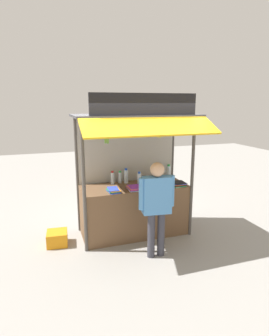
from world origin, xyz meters
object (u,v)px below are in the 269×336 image
object	(u,v)px
banana_bunch_rightmost	(107,139)
plastic_crate	(57,238)
water_bottle_front_right	(139,179)
water_bottle_rear_center	(160,175)
water_bottle_far_right	(120,177)
magazine_stack_far_left	(179,184)
banana_bunch_inner_left	(159,133)
water_bottle_center	(126,176)
water_bottle_mid_right	(112,178)
vendor_person	(157,201)
magazine_stack_mid_left	(149,183)
magazine_stack_right	(134,188)
magazine_stack_back_right	(114,190)
water_bottle_left	(169,172)

from	to	relation	value
banana_bunch_rightmost	plastic_crate	size ratio (longest dim) A/B	0.87
water_bottle_front_right	water_bottle_rear_center	bearing A→B (deg)	14.50
plastic_crate	water_bottle_far_right	bearing A→B (deg)	13.39
magazine_stack_far_left	banana_bunch_inner_left	distance (m)	1.15
water_bottle_center	magazine_stack_far_left	world-z (taller)	water_bottle_center
water_bottle_center	water_bottle_mid_right	bearing A→B (deg)	175.79
banana_bunch_rightmost	water_bottle_rear_center	bearing A→B (deg)	27.18
water_bottle_rear_center	water_bottle_far_right	world-z (taller)	water_bottle_rear_center
water_bottle_center	vendor_person	xyz separation A→B (m)	(0.16, -1.17, -0.14)
water_bottle_rear_center	water_bottle_mid_right	xyz separation A→B (m)	(-0.95, 0.13, -0.00)
water_bottle_center	banana_bunch_inner_left	bearing A→B (deg)	-63.90
water_bottle_far_right	vendor_person	size ratio (longest dim) A/B	0.15
water_bottle_mid_right	magazine_stack_far_left	distance (m)	1.27
magazine_stack_mid_left	magazine_stack_right	distance (m)	0.45
water_bottle_rear_center	water_bottle_front_right	size ratio (longest dim) A/B	0.99
water_bottle_mid_right	water_bottle_center	distance (m)	0.27
magazine_stack_back_right	banana_bunch_rightmost	world-z (taller)	banana_bunch_rightmost
water_bottle_center	water_bottle_left	bearing A→B (deg)	3.30
magazine_stack_mid_left	banana_bunch_rightmost	distance (m)	1.40
water_bottle_mid_right	banana_bunch_rightmost	world-z (taller)	banana_bunch_rightmost
water_bottle_rear_center	water_bottle_mid_right	size ratio (longest dim) A/B	1.04
water_bottle_front_right	magazine_stack_right	bearing A→B (deg)	-125.83
vendor_person	water_bottle_center	bearing A→B (deg)	105.15
magazine_stack_mid_left	water_bottle_front_right	bearing A→B (deg)	173.74
water_bottle_far_right	magazine_stack_back_right	xyz separation A→B (m)	(-0.26, -0.52, -0.08)
water_bottle_rear_center	magazine_stack_mid_left	xyz separation A→B (m)	(-0.29, -0.15, -0.09)
water_bottle_mid_right	water_bottle_left	world-z (taller)	water_bottle_left
water_bottle_far_right	water_bottle_mid_right	size ratio (longest dim) A/B	0.94
vendor_person	banana_bunch_inner_left	bearing A→B (deg)	71.97
water_bottle_rear_center	water_bottle_center	size ratio (longest dim) A/B	0.90
water_bottle_mid_right	magazine_stack_right	world-z (taller)	water_bottle_mid_right
water_bottle_rear_center	magazine_stack_mid_left	world-z (taller)	water_bottle_rear_center
magazine_stack_back_right	water_bottle_mid_right	bearing A→B (deg)	77.88
water_bottle_rear_center	vendor_person	world-z (taller)	vendor_person
water_bottle_far_right	water_bottle_mid_right	bearing A→B (deg)	-171.92
water_bottle_front_right	magazine_stack_mid_left	world-z (taller)	water_bottle_front_right
water_bottle_rear_center	vendor_person	xyz separation A→B (m)	(-0.52, -1.05, -0.13)
water_bottle_left	magazine_stack_back_right	distance (m)	1.42
plastic_crate	magazine_stack_right	bearing A→B (deg)	-9.54
banana_bunch_inner_left	vendor_person	distance (m)	1.15
vendor_person	plastic_crate	bearing A→B (deg)	156.80
banana_bunch_rightmost	banana_bunch_inner_left	world-z (taller)	same
water_bottle_mid_right	vendor_person	world-z (taller)	vendor_person
water_bottle_mid_right	plastic_crate	world-z (taller)	water_bottle_mid_right
water_bottle_center	banana_bunch_rightmost	size ratio (longest dim) A/B	0.96
magazine_stack_far_left	plastic_crate	xyz separation A→B (m)	(-2.26, 0.25, -0.88)
banana_bunch_rightmost	magazine_stack_far_left	bearing A→B (deg)	9.13
water_bottle_far_right	magazine_stack_mid_left	distance (m)	0.59
water_bottle_rear_center	plastic_crate	size ratio (longest dim) A/B	0.74
plastic_crate	water_bottle_mid_right	bearing A→B (deg)	14.12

